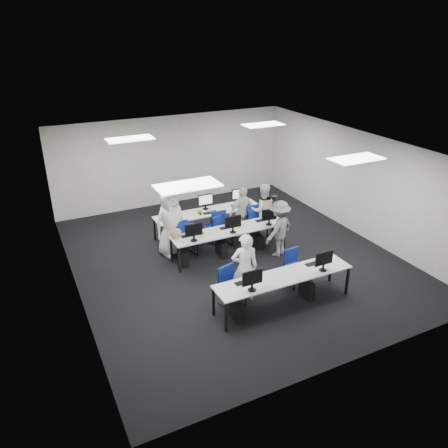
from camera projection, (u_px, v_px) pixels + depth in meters
name	position (u px, v px, depth m)	size (l,w,h in m)	color
room	(234.00, 205.00, 11.07)	(9.00, 9.02, 3.00)	black
ceiling_panels	(234.00, 148.00, 10.45)	(5.20, 4.60, 0.02)	white
desk_front	(284.00, 278.00, 9.45)	(3.20, 0.70, 0.73)	silver
desk_mid	(230.00, 231.00, 11.58)	(3.20, 0.70, 0.73)	silver
desk_back	(208.00, 213.00, 12.72)	(3.20, 0.70, 0.73)	silver
equipment_front	(276.00, 293.00, 9.50)	(2.51, 0.41, 1.19)	#0B329B
equipment_mid	(224.00, 244.00, 11.62)	(2.91, 0.41, 1.19)	white
equipment_back	(214.00, 221.00, 12.94)	(2.91, 0.41, 1.19)	white
chair_0	(232.00, 294.00, 9.59)	(0.56, 0.59, 0.92)	navy
chair_1	(295.00, 273.00, 10.40)	(0.47, 0.51, 0.87)	navy
chair_2	(186.00, 245.00, 11.70)	(0.56, 0.59, 0.92)	navy
chair_3	(222.00, 234.00, 12.30)	(0.46, 0.50, 0.93)	navy
chair_4	(257.00, 230.00, 12.60)	(0.50, 0.53, 0.87)	navy
chair_5	(186.00, 240.00, 12.03)	(0.49, 0.52, 0.84)	navy
chair_6	(213.00, 233.00, 12.45)	(0.53, 0.55, 0.83)	navy
chair_7	(250.00, 223.00, 12.96)	(0.49, 0.53, 0.96)	navy
handbag	(176.00, 233.00, 11.07)	(0.31, 0.20, 0.26)	#AB7C58
student_0	(245.00, 268.00, 9.57)	(0.60, 0.39, 1.64)	silver
student_1	(263.00, 210.00, 12.62)	(0.77, 0.60, 1.58)	silver
student_2	(170.00, 222.00, 11.51)	(0.91, 0.59, 1.87)	silver
student_3	(242.00, 212.00, 12.56)	(0.89, 0.37, 1.51)	silver
photographer	(279.00, 229.00, 11.51)	(1.00, 0.58, 1.55)	slate
dslr_camera	(275.00, 198.00, 11.27)	(0.14, 0.18, 0.10)	black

